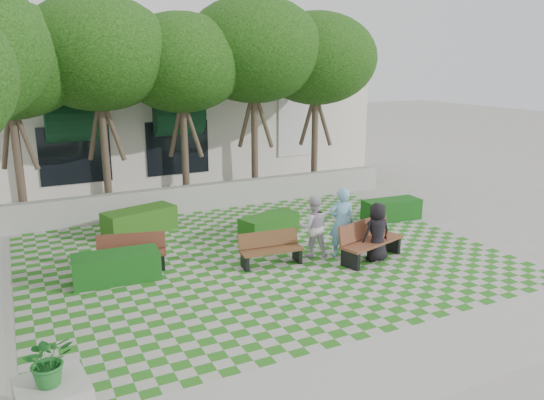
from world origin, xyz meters
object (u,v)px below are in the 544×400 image
hedge_west (116,267)px  planter_front (53,400)px  hedge_east (391,209)px  hedge_midleft (140,221)px  person_dark (377,232)px  hedge_midright (269,226)px  bench_west (132,253)px  bench_mid (271,249)px  person_white (313,227)px  bench_east (370,241)px  person_blue (342,223)px

hedge_west → planter_front: planter_front is taller
hedge_east → planter_front: size_ratio=1.19×
hedge_midleft → person_dark: (4.97, -5.03, 0.40)m
hedge_midright → bench_west: bearing=-169.2°
hedge_east → hedge_midright: bearing=176.7°
hedge_midright → hedge_midleft: hedge_midleft is taller
hedge_west → planter_front: 5.54m
bench_mid → person_white: person_white is taller
hedge_east → person_white: bearing=-156.2°
bench_east → bench_west: bearing=143.9°
hedge_east → hedge_west: size_ratio=0.96×
planter_front → person_dark: size_ratio=1.03×
bench_west → hedge_east: bench_west is taller
hedge_midleft → person_white: (3.66, -4.04, 0.44)m
person_blue → person_dark: 0.95m
hedge_midright → hedge_west: bearing=-163.6°
bench_mid → planter_front: size_ratio=1.03×
hedge_west → bench_west: bearing=50.3°
hedge_east → person_white: (-4.07, -1.80, 0.49)m
bench_east → hedge_midright: (-1.50, 2.88, -0.17)m
hedge_midleft → person_white: 5.46m
bench_mid → hedge_west: size_ratio=0.83×
planter_front → person_white: person_white is taller
person_white → hedge_west: bearing=12.7°
bench_west → hedge_midleft: bench_west is taller
hedge_midright → hedge_west: size_ratio=0.93×
bench_west → hedge_midleft: bearing=87.2°
planter_front → bench_east: bearing=25.1°
planter_front → person_blue: bearing=29.7°
bench_east → person_white: size_ratio=1.26×
planter_front → hedge_west: bearing=71.1°
hedge_midleft → bench_mid: bearing=-59.6°
hedge_east → hedge_midright: 4.36m
bench_west → hedge_west: 0.76m
bench_mid → person_dark: person_dark is taller
hedge_east → person_white: person_white is taller
hedge_west → planter_front: (-1.79, -5.23, 0.30)m
bench_west → person_blue: (5.16, -1.56, 0.51)m
planter_front → hedge_east: bearing=30.4°
hedge_east → person_dark: person_dark is taller
hedge_midright → hedge_west: hedge_west is taller
person_blue → person_dark: (0.65, -0.67, -0.16)m
bench_east → person_white: person_white is taller
person_blue → bench_mid: bearing=12.1°
bench_west → person_blue: person_blue is taller
bench_east → person_dark: bearing=-74.9°
bench_mid → hedge_west: bearing=174.6°
hedge_midleft → bench_east: bearing=-45.0°
planter_front → person_blue: person_blue is taller
person_white → bench_west: bearing=4.8°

